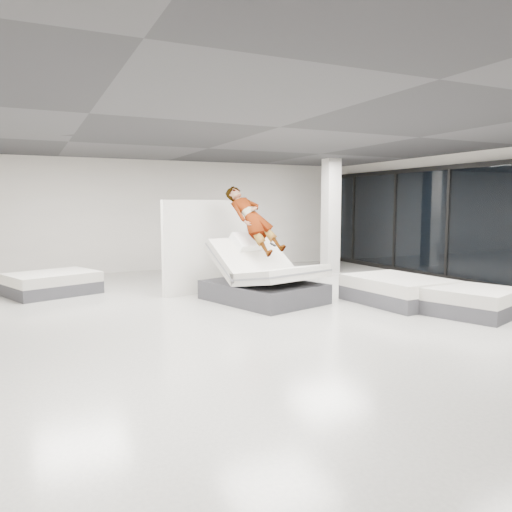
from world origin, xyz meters
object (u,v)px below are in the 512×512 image
at_px(flat_bed_left_far, 52,283).
at_px(column, 331,216).
at_px(flat_bed_right_far, 397,290).
at_px(hero_bed, 264,281).
at_px(flat_bed_right_near, 460,300).
at_px(remote, 273,245).
at_px(divider_panel, 207,246).
at_px(person, 253,233).

bearing_deg(flat_bed_left_far, column, 3.73).
bearing_deg(flat_bed_left_far, flat_bed_right_far, -32.59).
height_order(hero_bed, flat_bed_right_near, hero_bed).
bearing_deg(remote, flat_bed_right_far, -48.69).
bearing_deg(flat_bed_right_near, flat_bed_left_far, 142.06).
bearing_deg(divider_panel, flat_bed_left_far, 143.95).
distance_m(hero_bed, flat_bed_right_near, 3.65).
bearing_deg(hero_bed, divider_panel, 113.41).
bearing_deg(column, flat_bed_right_near, -99.22).
height_order(flat_bed_right_near, column, column).
bearing_deg(divider_panel, flat_bed_right_far, -60.04).
xyz_separation_m(remote, flat_bed_right_near, (2.49, -2.48, -0.89)).
distance_m(remote, divider_panel, 1.74).
distance_m(flat_bed_right_far, column, 4.76).
relative_size(flat_bed_right_far, flat_bed_right_near, 0.95).
relative_size(divider_panel, column, 0.70).
bearing_deg(flat_bed_right_near, person, 135.52).
bearing_deg(flat_bed_left_far, flat_bed_right_near, -37.94).
relative_size(hero_bed, flat_bed_right_near, 1.23).
relative_size(divider_panel, flat_bed_right_far, 1.12).
height_order(divider_panel, flat_bed_right_far, divider_panel).
height_order(hero_bed, column, column).
bearing_deg(column, flat_bed_left_far, -176.27).
bearing_deg(remote, flat_bed_right_near, -61.48).
bearing_deg(divider_panel, flat_bed_right_near, -66.35).
distance_m(flat_bed_right_far, flat_bed_left_far, 7.23).
bearing_deg(flat_bed_left_far, person, -32.07).
bearing_deg(person, flat_bed_left_far, 131.32).
bearing_deg(column, remote, -137.80).
xyz_separation_m(hero_bed, divider_panel, (-0.66, 1.53, 0.59)).
xyz_separation_m(remote, column, (3.39, 3.07, 0.47)).
distance_m(divider_panel, flat_bed_left_far, 3.41).
bearing_deg(remote, column, 25.58).
height_order(hero_bed, remote, hero_bed).
distance_m(remote, flat_bed_right_far, 2.60).
bearing_deg(flat_bed_left_far, hero_bed, -34.74).
xyz_separation_m(hero_bed, remote, (0.22, 0.04, 0.71)).
distance_m(divider_panel, column, 4.59).
xyz_separation_m(divider_panel, column, (4.27, 1.58, 0.59)).
bearing_deg(flat_bed_right_near, divider_panel, 130.34).
xyz_separation_m(hero_bed, flat_bed_right_far, (2.30, -1.26, -0.16)).
distance_m(person, remote, 0.47).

